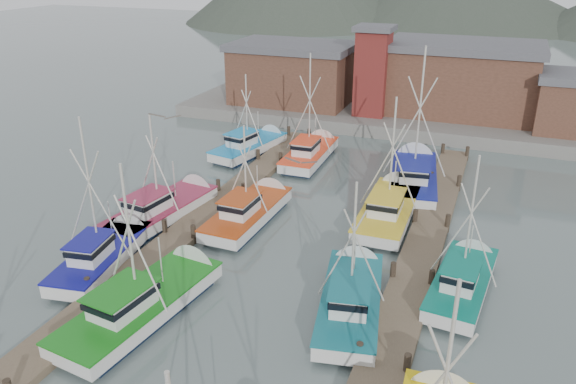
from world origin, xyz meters
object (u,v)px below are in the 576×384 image
(lookout_tower, at_px, (373,70))
(boat_8, at_px, (251,210))
(boat_4, at_px, (149,300))
(boat_12, at_px, (311,152))

(lookout_tower, relative_size, boat_8, 0.96)
(boat_4, xyz_separation_m, boat_12, (0.31, 23.21, 0.00))
(lookout_tower, height_order, boat_12, lookout_tower)
(boat_12, bearing_deg, boat_8, -90.79)
(lookout_tower, bearing_deg, boat_12, -100.52)
(lookout_tower, relative_size, boat_12, 0.88)
(lookout_tower, height_order, boat_8, lookout_tower)
(boat_4, bearing_deg, lookout_tower, 93.01)
(lookout_tower, relative_size, boat_4, 0.85)
(boat_4, distance_m, boat_8, 11.05)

